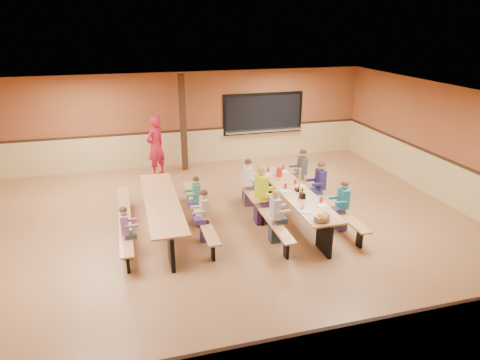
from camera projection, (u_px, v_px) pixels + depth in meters
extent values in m
plane|color=#915D37|center=(223.00, 229.00, 9.84)|extent=(12.00, 12.00, 0.00)
cube|color=brown|center=(187.00, 119.00, 13.82)|extent=(12.00, 0.04, 3.00)
cube|color=brown|center=(323.00, 306.00, 4.81)|extent=(12.00, 0.04, 3.00)
cube|color=brown|center=(453.00, 147.00, 10.81)|extent=(0.04, 10.00, 3.00)
cube|color=white|center=(221.00, 98.00, 8.79)|extent=(12.00, 10.00, 0.04)
cube|color=black|center=(263.00, 113.00, 14.43)|extent=(2.60, 0.06, 1.20)
cube|color=silver|center=(264.00, 130.00, 14.55)|extent=(2.70, 0.28, 0.06)
cube|color=black|center=(183.00, 124.00, 13.23)|extent=(0.18, 0.18, 3.00)
cube|color=#C07E4C|center=(296.00, 193.00, 10.02)|extent=(0.75, 3.60, 0.04)
cube|color=black|center=(324.00, 237.00, 8.75)|extent=(0.08, 0.60, 0.70)
cube|color=black|center=(273.00, 184.00, 11.54)|extent=(0.08, 0.60, 0.70)
cube|color=#C07E4C|center=(262.00, 208.00, 9.91)|extent=(0.26, 3.60, 0.04)
cube|color=black|center=(262.00, 216.00, 9.99)|extent=(0.06, 0.18, 0.41)
cube|color=#C07E4C|center=(327.00, 200.00, 10.32)|extent=(0.26, 3.60, 0.04)
cube|color=black|center=(327.00, 209.00, 10.40)|extent=(0.06, 0.18, 0.41)
cube|color=#C07E4C|center=(162.00, 201.00, 9.54)|extent=(0.75, 3.60, 0.04)
cube|color=black|center=(171.00, 249.00, 8.27)|extent=(0.08, 0.60, 0.70)
cube|color=black|center=(157.00, 191.00, 11.07)|extent=(0.08, 0.60, 0.70)
cube|color=#C07E4C|center=(125.00, 217.00, 9.43)|extent=(0.26, 3.60, 0.04)
cube|color=black|center=(126.00, 226.00, 9.51)|extent=(0.06, 0.18, 0.41)
cube|color=#C07E4C|center=(199.00, 209.00, 9.85)|extent=(0.26, 3.60, 0.04)
cube|color=black|center=(199.00, 218.00, 9.93)|extent=(0.06, 0.18, 0.41)
imported|color=#B7142C|center=(156.00, 146.00, 12.91)|extent=(0.80, 0.79, 1.86)
cylinder|color=red|center=(279.00, 172.00, 10.97)|extent=(0.16, 0.16, 0.22)
cube|color=black|center=(302.00, 196.00, 9.62)|extent=(0.10, 0.14, 0.13)
cylinder|color=yellow|center=(300.00, 192.00, 9.77)|extent=(0.06, 0.06, 0.17)
cylinder|color=#B2140F|center=(303.00, 195.00, 9.59)|extent=(0.06, 0.06, 0.17)
cube|color=black|center=(299.00, 190.00, 10.06)|extent=(0.16, 0.16, 0.06)
cube|color=#C07E4C|center=(300.00, 178.00, 9.96)|extent=(0.02, 0.09, 0.50)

